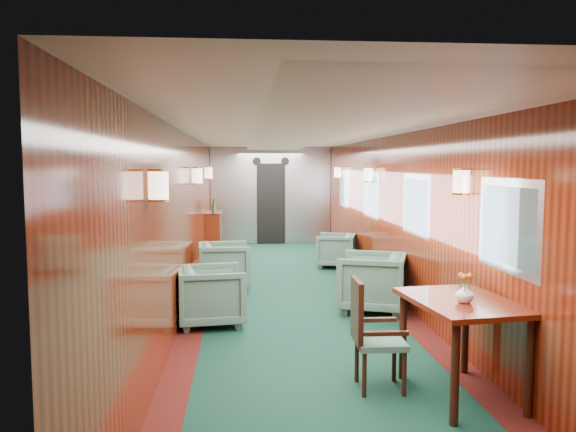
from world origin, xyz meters
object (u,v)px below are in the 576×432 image
(armchair_left_far, at_px, (224,265))
(armchair_right_near, at_px, (372,282))
(side_chair, at_px, (370,330))
(armchair_right_far, at_px, (336,250))
(dining_table, at_px, (462,315))
(armchair_left_near, at_px, (212,295))
(credenza, at_px, (214,233))

(armchair_left_far, bearing_deg, armchair_right_near, -133.19)
(armchair_left_far, bearing_deg, side_chair, -166.29)
(armchair_right_near, relative_size, armchair_right_far, 1.21)
(dining_table, height_order, armchair_right_far, dining_table)
(armchair_right_near, height_order, armchair_right_far, armchair_right_near)
(side_chair, relative_size, armchair_right_far, 1.36)
(armchair_left_near, bearing_deg, credenza, -4.81)
(armchair_left_near, bearing_deg, armchair_left_far, -9.91)
(credenza, height_order, armchair_right_near, credenza)
(armchair_right_near, bearing_deg, credenza, -134.89)
(side_chair, distance_m, armchair_left_far, 4.44)
(side_chair, xyz_separation_m, armchair_right_far, (0.70, 5.86, -0.20))
(dining_table, xyz_separation_m, side_chair, (-0.73, 0.22, -0.18))
(armchair_left_near, xyz_separation_m, armchair_right_near, (2.11, 0.47, 0.03))
(armchair_right_far, bearing_deg, side_chair, 9.29)
(credenza, xyz_separation_m, armchair_right_far, (2.40, -1.57, -0.16))
(side_chair, distance_m, armchair_right_far, 5.91)
(side_chair, relative_size, armchair_left_far, 1.21)
(side_chair, bearing_deg, credenza, 104.07)
(armchair_left_near, relative_size, armchair_right_far, 1.12)
(dining_table, distance_m, armchair_right_far, 6.10)
(armchair_left_near, bearing_deg, armchair_right_near, -84.64)
(side_chair, bearing_deg, armchair_left_far, 109.30)
(armchair_left_far, xyz_separation_m, armchair_right_near, (2.01, -1.62, 0.03))
(armchair_right_near, distance_m, armchair_right_far, 3.27)
(credenza, distance_m, armchair_left_near, 5.31)
(credenza, bearing_deg, armchair_right_near, -64.22)
(credenza, distance_m, armchair_left_far, 3.24)
(armchair_right_near, bearing_deg, armchair_left_near, -58.07)
(dining_table, height_order, armchair_right_near, dining_table)
(dining_table, relative_size, side_chair, 1.24)
(credenza, relative_size, armchair_right_far, 1.73)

